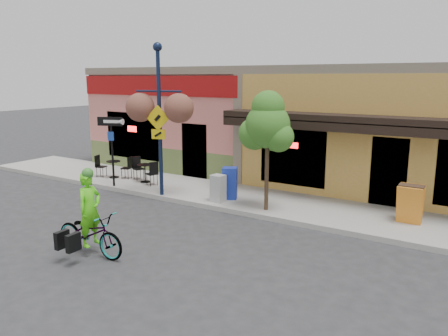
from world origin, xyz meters
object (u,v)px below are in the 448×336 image
object	(u,v)px
building	(306,121)
street_tree	(267,151)
newspaper_box_grey	(218,188)
one_way_sign	(112,152)
lamp_post	(160,121)
newspaper_box_blue	(230,183)
cyclist_rider	(91,220)
bicycle	(90,233)

from	to	relation	value
building	street_tree	world-z (taller)	building
street_tree	newspaper_box_grey	bearing A→B (deg)	-179.04
one_way_sign	street_tree	bearing A→B (deg)	-15.48
lamp_post	newspaper_box_grey	world-z (taller)	lamp_post
building	lamp_post	size ratio (longest dim) A/B	3.60
lamp_post	newspaper_box_blue	distance (m)	3.10
building	street_tree	size ratio (longest dim) A/B	5.03
newspaper_box_blue	cyclist_rider	bearing A→B (deg)	-119.53
lamp_post	building	bearing A→B (deg)	56.02
building	newspaper_box_grey	bearing A→B (deg)	-92.67
lamp_post	newspaper_box_grey	distance (m)	2.97
lamp_post	one_way_sign	xyz separation A→B (m)	(-2.30, 0.00, -1.25)
building	one_way_sign	xyz separation A→B (m)	(-4.68, -6.85, -0.82)
one_way_sign	street_tree	distance (m)	6.13
bicycle	street_tree	xyz separation A→B (m)	(2.09, 4.94, 1.44)
one_way_sign	building	bearing A→B (deg)	36.74
cyclist_rider	newspaper_box_blue	xyz separation A→B (m)	(0.45, 5.42, -0.19)
building	newspaper_box_grey	world-z (taller)	building
newspaper_box_blue	newspaper_box_grey	xyz separation A→B (m)	(-0.13, -0.50, -0.08)
newspaper_box_blue	newspaper_box_grey	bearing A→B (deg)	-129.54
cyclist_rider	street_tree	bearing A→B (deg)	-24.90
newspaper_box_blue	one_way_sign	bearing A→B (deg)	165.78
cyclist_rider	newspaper_box_grey	distance (m)	4.93
newspaper_box_blue	street_tree	xyz separation A→B (m)	(1.58, -0.47, 1.29)
newspaper_box_grey	bicycle	bearing A→B (deg)	-89.68
building	lamp_post	xyz separation A→B (m)	(-2.38, -6.85, 0.43)
bicycle	newspaper_box_blue	distance (m)	5.44
newspaper_box_grey	street_tree	bearing A→B (deg)	5.58
bicycle	newspaper_box_grey	world-z (taller)	bicycle
building	street_tree	xyz separation A→B (m)	(1.41, -6.48, -0.29)
bicycle	building	bearing A→B (deg)	-5.88
one_way_sign	newspaper_box_blue	xyz separation A→B (m)	(4.51, 0.84, -0.75)
lamp_post	street_tree	xyz separation A→B (m)	(3.80, 0.37, -0.72)
building	bicycle	bearing A→B (deg)	-93.37
one_way_sign	street_tree	xyz separation A→B (m)	(6.09, 0.37, 0.54)
one_way_sign	street_tree	world-z (taller)	street_tree
street_tree	newspaper_box_blue	bearing A→B (deg)	163.38
bicycle	cyclist_rider	xyz separation A→B (m)	(0.05, 0.00, 0.35)
bicycle	street_tree	bearing A→B (deg)	-25.39
building	newspaper_box_blue	bearing A→B (deg)	-91.63
building	bicycle	distance (m)	11.58
bicycle	cyclist_rider	bearing A→B (deg)	-92.52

